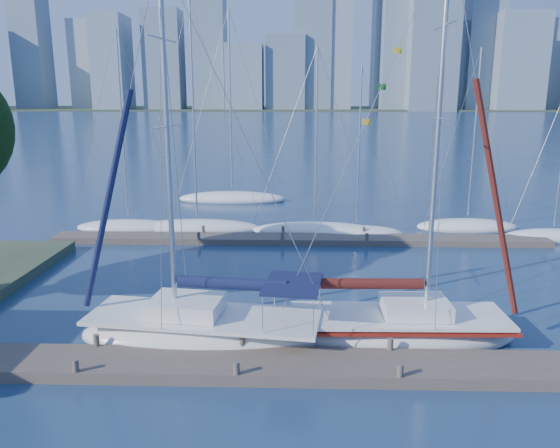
{
  "coord_description": "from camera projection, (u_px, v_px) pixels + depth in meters",
  "views": [
    {
      "loc": [
        1.79,
        -16.1,
        8.8
      ],
      "look_at": [
        1.19,
        4.0,
        3.99
      ],
      "focal_mm": 35.0,
      "sensor_mm": 36.0,
      "label": 1
    }
  ],
  "objects": [
    {
      "name": "ground",
      "position": [
        240.0,
        371.0,
        17.75
      ],
      "size": [
        700.0,
        700.0,
        0.0
      ],
      "primitive_type": "plane",
      "color": "#18324D",
      "rests_on": "ground"
    },
    {
      "name": "near_dock",
      "position": [
        240.0,
        366.0,
        17.7
      ],
      "size": [
        26.0,
        2.0,
        0.4
      ],
      "primitive_type": "cube",
      "color": "brown",
      "rests_on": "ground"
    },
    {
      "name": "far_dock",
      "position": [
        299.0,
        239.0,
        33.2
      ],
      "size": [
        30.0,
        1.8,
        0.36
      ],
      "primitive_type": "cube",
      "color": "brown",
      "rests_on": "ground"
    },
    {
      "name": "far_shore",
      "position": [
        294.0,
        109.0,
        328.84
      ],
      "size": [
        800.0,
        100.0,
        1.5
      ],
      "primitive_type": "cube",
      "color": "#38472D",
      "rests_on": "ground"
    },
    {
      "name": "sailboat_navy",
      "position": [
        203.0,
        316.0,
        19.6
      ],
      "size": [
        9.28,
        4.05,
        13.83
      ],
      "rotation": [
        0.0,
        0.0,
        -0.13
      ],
      "color": "white",
      "rests_on": "ground"
    },
    {
      "name": "sailboat_maroon",
      "position": [
        399.0,
        311.0,
        19.78
      ],
      "size": [
        8.48,
        2.91,
        14.34
      ],
      "rotation": [
        0.0,
        0.0,
        0.02
      ],
      "color": "white",
      "rests_on": "ground"
    },
    {
      "name": "bg_boat_0",
      "position": [
        129.0,
        227.0,
        36.01
      ],
      "size": [
        7.22,
        3.41,
        13.05
      ],
      "rotation": [
        0.0,
        0.0,
        0.19
      ],
      "color": "white",
      "rests_on": "ground"
    },
    {
      "name": "bg_boat_1",
      "position": [
        198.0,
        227.0,
        35.87
      ],
      "size": [
        8.53,
        2.93,
        14.76
      ],
      "rotation": [
        0.0,
        0.0,
        -0.08
      ],
      "color": "white",
      "rests_on": "ground"
    },
    {
      "name": "bg_boat_2",
      "position": [
        315.0,
        230.0,
        35.29
      ],
      "size": [
        8.38,
        4.26,
        11.95
      ],
      "rotation": [
        0.0,
        0.0,
        0.28
      ],
      "color": "white",
      "rests_on": "ground"
    },
    {
      "name": "bg_boat_3",
      "position": [
        356.0,
        233.0,
        34.54
      ],
      "size": [
        6.22,
        3.23,
        10.75
      ],
      "rotation": [
        0.0,
        0.0,
        -0.21
      ],
      "color": "white",
      "rests_on": "ground"
    },
    {
      "name": "bg_boat_4",
      "position": [
        467.0,
        226.0,
        36.13
      ],
      "size": [
        6.98,
        4.58,
        11.96
      ],
      "rotation": [
        0.0,
        0.0,
        0.39
      ],
      "color": "white",
      "rests_on": "ground"
    },
    {
      "name": "bg_boat_5",
      "position": [
        553.0,
        236.0,
        33.8
      ],
      "size": [
        6.27,
        3.02,
        10.05
      ],
      "rotation": [
        0.0,
        0.0,
        0.19
      ],
      "color": "white",
      "rests_on": "ground"
    },
    {
      "name": "bg_boat_6",
      "position": [
        232.0,
        198.0,
        45.71
      ],
      "size": [
        9.2,
        5.99,
        15.67
      ],
      "rotation": [
        0.0,
        0.0,
        0.43
      ],
      "color": "white",
      "rests_on": "ground"
    },
    {
      "name": "skyline",
      "position": [
        328.0,
        42.0,
        291.16
      ],
      "size": [
        502.37,
        51.31,
        117.26
      ],
      "color": "gray",
      "rests_on": "ground"
    }
  ]
}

